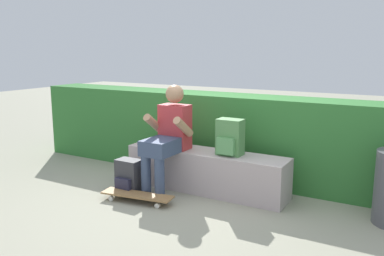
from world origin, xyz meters
TOP-DOWN VIEW (x-y plane):
  - ground_plane at (0.00, 0.00)m, footprint 24.00×24.00m
  - bench_main at (0.00, 0.41)m, footprint 1.92×0.42m
  - person_skater at (-0.38, 0.20)m, footprint 0.49×0.62m
  - skateboard_near_person at (-0.47, -0.28)m, footprint 0.82×0.31m
  - backpack_on_bench at (0.30, 0.40)m, footprint 0.28×0.23m
  - backpack_on_ground at (-0.71, -0.12)m, footprint 0.28×0.23m
  - hedge_row at (-0.41, 1.07)m, footprint 5.06×0.56m

SIDE VIEW (x-z plane):
  - ground_plane at x=0.00m, z-range 0.00..0.00m
  - skateboard_near_person at x=-0.47m, z-range 0.03..0.12m
  - backpack_on_ground at x=-0.71m, z-range -0.01..0.39m
  - bench_main at x=0.00m, z-range 0.00..0.47m
  - hedge_row at x=-0.41m, z-range 0.00..1.06m
  - backpack_on_bench at x=0.30m, z-range 0.47..0.87m
  - person_skater at x=-0.38m, z-range 0.06..1.28m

